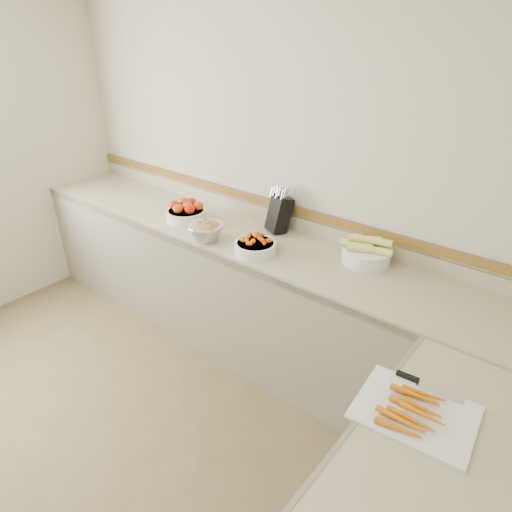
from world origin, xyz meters
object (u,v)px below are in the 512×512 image
Objects in this scene: rhubarb_bowl at (206,230)px; corn_bowl at (366,252)px; knife_block at (279,213)px; cherry_tomato_bowl at (255,246)px; tomato_bowl at (186,212)px; cutting_board at (415,411)px.

corn_bowl is at bearing 21.79° from rhubarb_bowl.
rhubarb_bowl is at bearing -124.07° from knife_block.
rhubarb_bowl is (-0.37, -0.06, 0.02)m from cherry_tomato_bowl.
cherry_tomato_bowl is at bearing -7.26° from tomato_bowl.
knife_block is 0.71m from tomato_bowl.
cherry_tomato_bowl reaches higher than rhubarb_bowl.
cherry_tomato_bowl is (0.08, -0.36, -0.09)m from knife_block.
cherry_tomato_bowl is 0.82× the size of corn_bowl.
tomato_bowl is (-0.65, -0.27, -0.07)m from knife_block.
rhubarb_bowl is at bearing -170.03° from cherry_tomato_bowl.
cherry_tomato_bowl is at bearing 9.97° from rhubarb_bowl.
cutting_board is at bearing -20.35° from tomato_bowl.
rhubarb_bowl is 1.80m from cutting_board.
rhubarb_bowl is at bearing -23.60° from tomato_bowl.
cherry_tomato_bowl is 1.48m from cutting_board.
cutting_board is (2.05, -0.76, -0.05)m from tomato_bowl.
cherry_tomato_bowl is 1.09× the size of rhubarb_bowl.
knife_block is 1.24× the size of cherry_tomato_bowl.
knife_block is at bearing 176.89° from corn_bowl.
cherry_tomato_bowl is 0.59× the size of cutting_board.
corn_bowl is 0.72× the size of cutting_board.
cutting_board is (1.40, -1.03, -0.12)m from knife_block.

